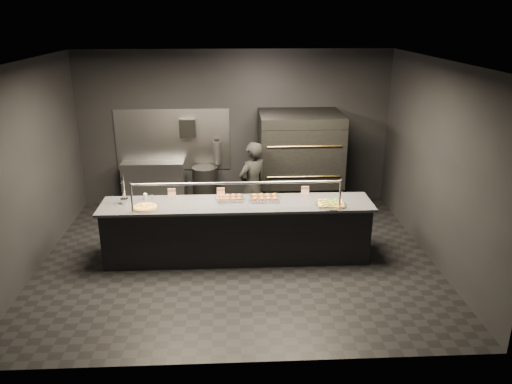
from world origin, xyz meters
TOP-DOWN VIEW (x-y plane):
  - room at (-0.02, 0.05)m, footprint 6.04×6.00m
  - service_counter at (0.00, -0.00)m, footprint 4.10×0.78m
  - pizza_oven at (1.20, 1.90)m, footprint 1.50×1.23m
  - prep_shelf at (-1.60, 2.32)m, footprint 1.20×0.35m
  - towel_dispenser at (-0.90, 2.39)m, footprint 0.30×0.20m
  - fire_extinguisher at (-0.35, 2.40)m, footprint 0.14×0.14m
  - beer_tap at (-1.69, 0.08)m, footprint 0.13×0.18m
  - round_pizza at (-1.35, -0.15)m, footprint 0.40×0.40m
  - slider_tray_a at (-0.10, 0.15)m, footprint 0.48×0.42m
  - slider_tray_b at (0.43, 0.13)m, footprint 0.51×0.42m
  - square_pizza at (1.40, -0.15)m, footprint 0.47×0.47m
  - condiment_jar at (-1.37, 0.21)m, footprint 0.15×0.06m
  - tent_cards at (-0.06, 0.28)m, footprint 2.20×0.04m
  - trash_bin at (-0.59, 2.22)m, footprint 0.49×0.49m
  - worker at (0.28, 1.11)m, footprint 0.69×0.66m

SIDE VIEW (x-z plane):
  - trash_bin at x=-0.59m, z-range 0.00..0.81m
  - prep_shelf at x=-1.60m, z-range 0.00..0.90m
  - service_counter at x=0.00m, z-range -0.22..1.15m
  - worker at x=0.28m, z-range 0.00..1.58m
  - round_pizza at x=-1.35m, z-range 0.92..0.95m
  - square_pizza at x=1.40m, z-range 0.92..0.96m
  - slider_tray_a at x=-0.10m, z-range 0.91..0.98m
  - slider_tray_b at x=0.43m, z-range 0.91..0.98m
  - condiment_jar at x=-1.37m, z-range 0.92..1.02m
  - pizza_oven at x=1.20m, z-range 0.01..1.92m
  - tent_cards at x=-0.06m, z-range 0.92..1.07m
  - fire_extinguisher at x=-0.35m, z-range 0.81..1.31m
  - beer_tap at x=-1.69m, z-range 0.81..1.31m
  - room at x=-0.02m, z-range 0.00..3.00m
  - towel_dispenser at x=-0.90m, z-range 1.38..1.73m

